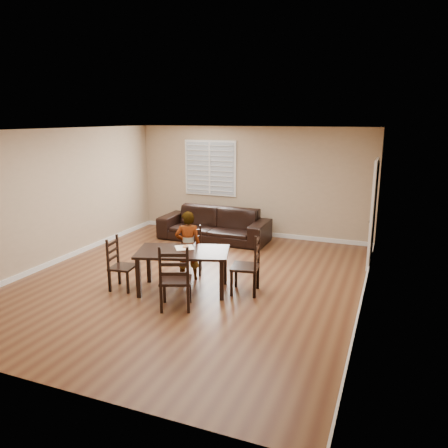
{
  "coord_description": "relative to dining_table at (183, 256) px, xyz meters",
  "views": [
    {
      "loc": [
        3.33,
        -6.76,
        2.9
      ],
      "look_at": [
        0.46,
        0.47,
        1.0
      ],
      "focal_mm": 35.0,
      "sensor_mm": 36.0,
      "label": 1
    }
  ],
  "objects": [
    {
      "name": "chair_far",
      "position": [
        0.26,
        -0.79,
        -0.15
      ],
      "size": [
        0.6,
        0.59,
        1.05
      ],
      "rotation": [
        0.0,
        0.0,
        3.53
      ],
      "color": "black",
      "rests_on": "ground"
    },
    {
      "name": "dining_table",
      "position": [
        0.0,
        0.0,
        0.0
      ],
      "size": [
        1.72,
        1.28,
        0.72
      ],
      "rotation": [
        0.0,
        0.0,
        0.3
      ],
      "color": "black",
      "rests_on": "ground"
    },
    {
      "name": "ground",
      "position": [
        -0.09,
        0.47,
        -0.63
      ],
      "size": [
        7.0,
        7.0,
        0.0
      ],
      "primitive_type": "plane",
      "color": "brown",
      "rests_on": "ground"
    },
    {
      "name": "chair_left",
      "position": [
        -1.12,
        -0.33,
        -0.21
      ],
      "size": [
        0.44,
        0.46,
        0.92
      ],
      "rotation": [
        0.0,
        0.0,
        1.71
      ],
      "color": "black",
      "rests_on": "ground"
    },
    {
      "name": "chair_right",
      "position": [
        1.13,
        0.33,
        -0.15
      ],
      "size": [
        0.52,
        0.54,
        1.06
      ],
      "rotation": [
        0.0,
        0.0,
        -1.4
      ],
      "color": "black",
      "rests_on": "ground"
    },
    {
      "name": "napkin",
      "position": [
        -0.05,
        0.16,
        0.09
      ],
      "size": [
        0.43,
        0.43,
        0.0
      ],
      "primitive_type": "cube",
      "rotation": [
        0.0,
        0.0,
        0.6
      ],
      "color": "white",
      "rests_on": "dining_table"
    },
    {
      "name": "child",
      "position": [
        -0.16,
        0.53,
        0.01
      ],
      "size": [
        0.55,
        0.48,
        1.28
      ],
      "primitive_type": "imported",
      "rotation": [
        0.0,
        0.0,
        3.61
      ],
      "color": "gray",
      "rests_on": "ground"
    },
    {
      "name": "sofa",
      "position": [
        -0.76,
        3.15,
        -0.24
      ],
      "size": [
        2.65,
        1.05,
        0.77
      ],
      "primitive_type": "imported",
      "rotation": [
        0.0,
        0.0,
        -0.01
      ],
      "color": "black",
      "rests_on": "ground"
    },
    {
      "name": "room",
      "position": [
        -0.05,
        0.65,
        1.18
      ],
      "size": [
        6.04,
        7.04,
        2.72
      ],
      "color": "tan",
      "rests_on": "ground"
    },
    {
      "name": "chair_near",
      "position": [
        -0.3,
        0.92,
        -0.22
      ],
      "size": [
        0.52,
        0.5,
        0.91
      ],
      "rotation": [
        0.0,
        0.0,
        0.37
      ],
      "color": "black",
      "rests_on": "ground"
    },
    {
      "name": "donut",
      "position": [
        -0.03,
        0.17,
        0.11
      ],
      "size": [
        0.11,
        0.11,
        0.04
      ],
      "color": "#DD8C4F",
      "rests_on": "napkin"
    }
  ]
}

